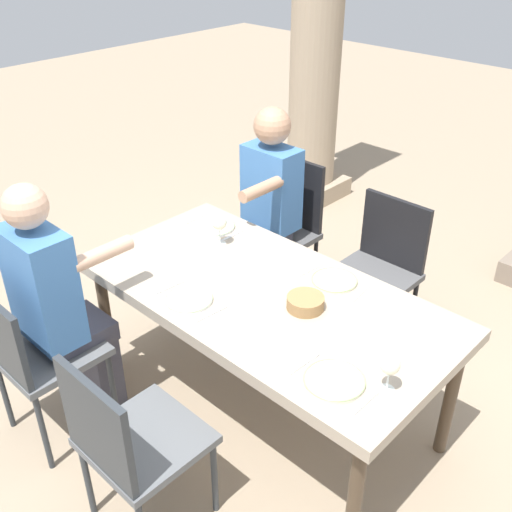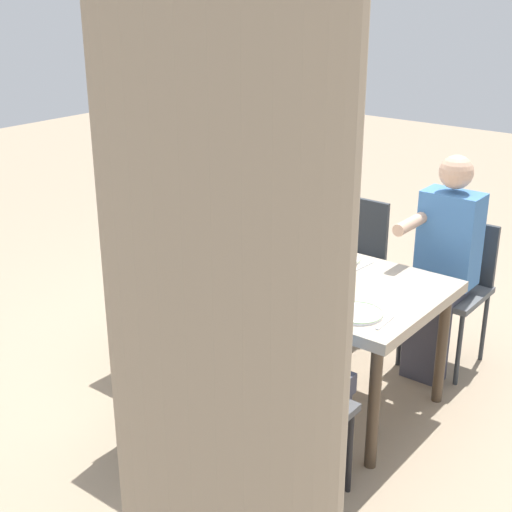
% 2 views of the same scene
% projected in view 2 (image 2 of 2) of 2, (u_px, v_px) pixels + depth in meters
% --- Properties ---
extents(ground_plane, '(16.00, 16.00, 0.00)m').
position_uv_depth(ground_plane, '(281.00, 381.00, 4.36)').
color(ground_plane, gray).
extents(dining_table, '(1.81, 0.92, 0.73)m').
position_uv_depth(dining_table, '(282.00, 278.00, 4.11)').
color(dining_table, tan).
rests_on(dining_table, ground).
extents(chair_west_north, '(0.44, 0.44, 0.93)m').
position_uv_depth(chair_west_north, '(282.00, 405.00, 3.15)').
color(chair_west_north, '#4F4F50').
rests_on(chair_west_north, ground).
extents(chair_west_south, '(0.44, 0.44, 0.88)m').
position_uv_depth(chair_west_south, '(452.00, 281.00, 4.43)').
color(chair_west_south, '#5B5E61').
rests_on(chair_west_south, ground).
extents(chair_mid_north, '(0.44, 0.44, 0.89)m').
position_uv_depth(chair_mid_north, '(163.00, 355.00, 3.57)').
color(chair_mid_north, '#4F4F50').
rests_on(chair_mid_north, ground).
extents(chair_mid_south, '(0.44, 0.44, 0.89)m').
position_uv_depth(chair_mid_south, '(349.00, 257.00, 4.87)').
color(chair_mid_south, '#5B5E61').
rests_on(chair_mid_south, ground).
extents(diner_woman_green, '(0.35, 0.49, 1.33)m').
position_uv_depth(diner_woman_green, '(442.00, 261.00, 4.24)').
color(diner_woman_green, '#3F3F4C').
rests_on(diner_woman_green, ground).
extents(diner_man_white, '(0.35, 0.50, 1.31)m').
position_uv_depth(diner_man_white, '(307.00, 353.00, 3.22)').
color(diner_man_white, '#3F3F4C').
rests_on(diner_man_white, ground).
extents(stone_column_near, '(0.54, 0.54, 2.93)m').
position_uv_depth(stone_column_near, '(233.00, 457.00, 1.34)').
color(stone_column_near, tan).
rests_on(stone_column_near, ground).
extents(plate_0, '(0.25, 0.25, 0.02)m').
position_uv_depth(plate_0, '(358.00, 313.00, 3.52)').
color(plate_0, white).
rests_on(plate_0, dining_table).
extents(wine_glass_0, '(0.08, 0.08, 0.17)m').
position_uv_depth(wine_glass_0, '(340.00, 276.00, 3.65)').
color(wine_glass_0, white).
rests_on(wine_glass_0, dining_table).
extents(fork_0, '(0.02, 0.17, 0.01)m').
position_uv_depth(fork_0, '(385.00, 323.00, 3.44)').
color(fork_0, silver).
rests_on(fork_0, dining_table).
extents(spoon_0, '(0.02, 0.17, 0.01)m').
position_uv_depth(spoon_0, '(331.00, 306.00, 3.61)').
color(spoon_0, silver).
rests_on(spoon_0, dining_table).
extents(plate_1, '(0.22, 0.22, 0.02)m').
position_uv_depth(plate_1, '(341.00, 259.00, 4.19)').
color(plate_1, white).
rests_on(plate_1, dining_table).
extents(fork_1, '(0.03, 0.17, 0.01)m').
position_uv_depth(fork_1, '(364.00, 266.00, 4.10)').
color(fork_1, silver).
rests_on(fork_1, dining_table).
extents(spoon_1, '(0.03, 0.17, 0.01)m').
position_uv_depth(spoon_1, '(320.00, 254.00, 4.28)').
color(spoon_1, silver).
rests_on(spoon_1, dining_table).
extents(plate_2, '(0.22, 0.22, 0.02)m').
position_uv_depth(plate_2, '(224.00, 274.00, 3.98)').
color(plate_2, silver).
rests_on(plate_2, dining_table).
extents(fork_2, '(0.03, 0.17, 0.01)m').
position_uv_depth(fork_2, '(245.00, 282.00, 3.90)').
color(fork_2, silver).
rests_on(fork_2, dining_table).
extents(spoon_2, '(0.04, 0.17, 0.01)m').
position_uv_depth(spoon_2, '(203.00, 268.00, 4.07)').
color(spoon_2, silver).
rests_on(spoon_2, dining_table).
extents(plate_3, '(0.24, 0.24, 0.02)m').
position_uv_depth(plate_3, '(230.00, 232.00, 4.63)').
color(plate_3, silver).
rests_on(plate_3, dining_table).
extents(wine_glass_3, '(0.08, 0.08, 0.16)m').
position_uv_depth(wine_glass_3, '(200.00, 214.00, 4.62)').
color(wine_glass_3, white).
rests_on(wine_glass_3, dining_table).
extents(fork_3, '(0.02, 0.17, 0.01)m').
position_uv_depth(fork_3, '(249.00, 237.00, 4.55)').
color(fork_3, silver).
rests_on(fork_3, dining_table).
extents(spoon_3, '(0.02, 0.17, 0.01)m').
position_uv_depth(spoon_3, '(213.00, 228.00, 4.72)').
color(spoon_3, silver).
rests_on(spoon_3, dining_table).
extents(bread_basket, '(0.17, 0.17, 0.06)m').
position_uv_depth(bread_basket, '(249.00, 255.00, 4.19)').
color(bread_basket, '#9E7547').
rests_on(bread_basket, dining_table).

